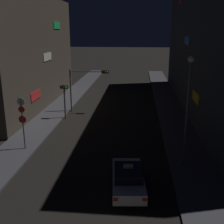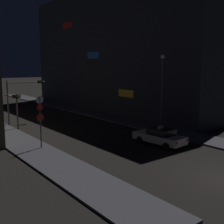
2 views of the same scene
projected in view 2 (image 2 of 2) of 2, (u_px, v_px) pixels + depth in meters
name	position (u px, v px, depth m)	size (l,w,h in m)	color
sidewalk_right	(79.00, 110.00, 41.82)	(3.08, 58.53, 0.14)	#424247
building_facade_right	(112.00, 51.00, 42.02)	(6.59, 35.71, 17.32)	#282D38
taxi	(160.00, 136.00, 23.54)	(2.19, 4.59, 1.62)	silver
traffic_light_overhead	(23.00, 92.00, 32.18)	(4.45, 0.42, 4.91)	#47474C
traffic_light_left_kerb	(17.00, 104.00, 29.08)	(0.80, 0.42, 3.69)	#47474C
sign_pole_left	(40.00, 117.00, 22.02)	(0.60, 0.10, 4.11)	#47474C
street_lamp_near_block	(162.00, 84.00, 27.70)	(0.42, 0.42, 7.43)	#47474C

